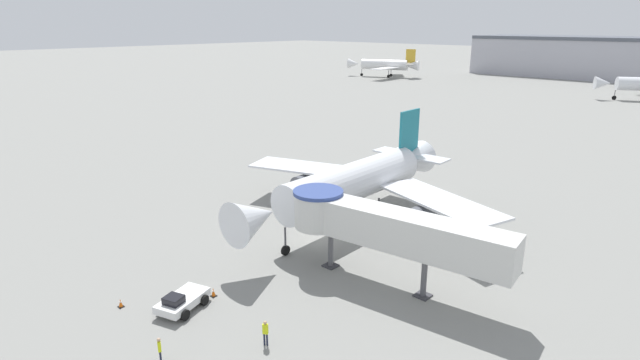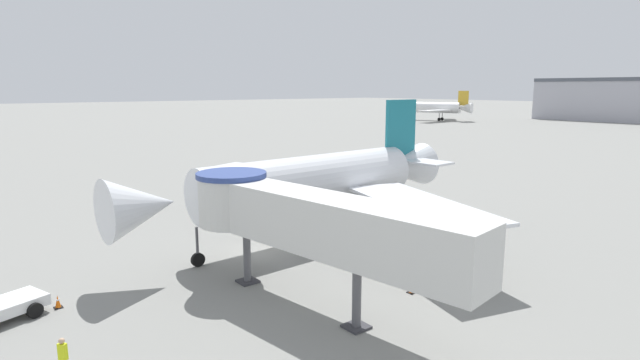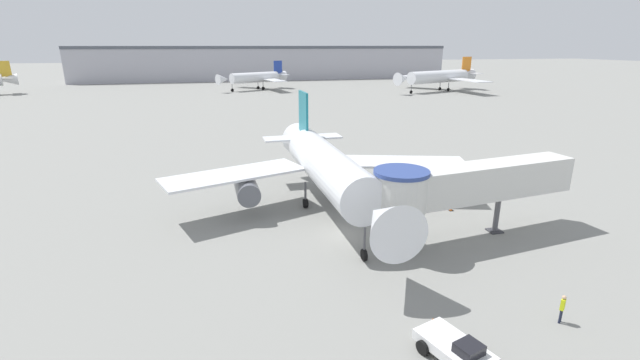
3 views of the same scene
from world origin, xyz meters
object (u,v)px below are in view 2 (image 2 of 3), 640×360
at_px(ground_crew_marshaller, 63,356).
at_px(jet_bridge, 299,217).
at_px(traffic_cone_starboard_wing, 411,287).
at_px(traffic_cone_near_nose, 58,302).
at_px(main_airplane, 316,182).
at_px(background_jet_gold_tail, 437,108).

bearing_deg(ground_crew_marshaller, jet_bridge, -123.84).
height_order(jet_bridge, traffic_cone_starboard_wing, jet_bridge).
bearing_deg(traffic_cone_near_nose, jet_bridge, 53.32).
bearing_deg(traffic_cone_starboard_wing, main_airplane, 168.14).
distance_m(main_airplane, traffic_cone_near_nose, 18.72).
relative_size(main_airplane, traffic_cone_starboard_wing, 44.88).
distance_m(main_airplane, jet_bridge, 12.04).
height_order(traffic_cone_starboard_wing, background_jet_gold_tail, background_jet_gold_tail).
bearing_deg(traffic_cone_near_nose, background_jet_gold_tail, 121.32).
bearing_deg(background_jet_gold_tail, traffic_cone_near_nose, 11.29).
bearing_deg(jet_bridge, main_airplane, 129.65).
relative_size(jet_bridge, traffic_cone_starboard_wing, 26.67).
bearing_deg(traffic_cone_near_nose, traffic_cone_starboard_wing, 56.98).
relative_size(main_airplane, ground_crew_marshaller, 17.28).
bearing_deg(main_airplane, ground_crew_marshaller, -67.46).
bearing_deg(main_airplane, traffic_cone_near_nose, -87.19).
bearing_deg(ground_crew_marshaller, traffic_cone_starboard_wing, -132.75).
distance_m(traffic_cone_starboard_wing, ground_crew_marshaller, 17.31).
distance_m(traffic_cone_starboard_wing, background_jet_gold_tail, 153.77).
bearing_deg(jet_bridge, traffic_cone_near_nose, -134.28).
height_order(traffic_cone_starboard_wing, traffic_cone_near_nose, traffic_cone_near_nose).
bearing_deg(main_airplane, jet_bridge, -44.17).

